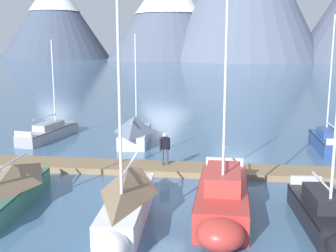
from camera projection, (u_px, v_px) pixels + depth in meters
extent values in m
plane|color=#426689|center=(154.00, 199.00, 17.31)|extent=(700.00, 700.00, 0.00)
cone|color=#424C60|center=(55.00, 17.00, 222.64)|extent=(58.91, 58.91, 44.74)
cone|color=#4C566B|center=(169.00, 13.00, 196.16)|extent=(59.66, 59.66, 44.12)
cube|color=#846B4C|center=(164.00, 169.00, 21.19)|extent=(20.89, 2.74, 0.30)
cylinder|color=#38383D|center=(162.00, 174.00, 20.35)|extent=(19.99, 0.94, 0.24)
cylinder|color=#38383D|center=(167.00, 164.00, 22.04)|extent=(19.99, 0.94, 0.24)
cube|color=#93939E|center=(48.00, 134.00, 28.57)|extent=(2.39, 5.90, 0.74)
ellipsoid|color=#93939E|center=(71.00, 126.00, 31.53)|extent=(1.42, 1.70, 0.70)
cube|color=#424247|center=(48.00, 129.00, 28.51)|extent=(2.41, 5.80, 0.06)
cylinder|color=silver|center=(53.00, 84.00, 28.90)|extent=(0.10, 0.10, 6.06)
cylinder|color=silver|center=(45.00, 117.00, 28.06)|extent=(0.56, 2.60, 0.08)
cube|color=#A0A0AB|center=(49.00, 125.00, 28.60)|extent=(1.41, 2.72, 0.42)
cube|color=silver|center=(23.00, 134.00, 25.83)|extent=(1.23, 0.32, 0.36)
cube|color=#336B56|center=(11.00, 196.00, 16.49)|extent=(1.62, 5.34, 0.85)
cube|color=#163027|center=(10.00, 187.00, 16.42)|extent=(1.66, 5.24, 0.06)
cylinder|color=silver|center=(12.00, 161.00, 16.59)|extent=(0.19, 2.65, 0.08)
pyramid|color=#7A664C|center=(14.00, 174.00, 16.72)|extent=(1.83, 4.30, 0.77)
cube|color=silver|center=(135.00, 136.00, 27.59)|extent=(1.99, 5.11, 0.82)
ellipsoid|color=silver|center=(140.00, 128.00, 30.37)|extent=(1.56, 1.95, 0.78)
cube|color=slate|center=(135.00, 131.00, 27.52)|extent=(2.03, 5.01, 0.06)
cylinder|color=silver|center=(136.00, 82.00, 27.66)|extent=(0.10, 0.10, 6.32)
cylinder|color=silver|center=(134.00, 120.00, 26.71)|extent=(0.24, 2.83, 0.08)
pyramid|color=slate|center=(134.00, 124.00, 27.04)|extent=(2.19, 4.12, 1.04)
cube|color=white|center=(128.00, 209.00, 14.98)|extent=(1.40, 5.47, 1.03)
ellipsoid|color=white|center=(110.00, 248.00, 12.09)|extent=(1.13, 1.30, 0.97)
cube|color=slate|center=(127.00, 197.00, 14.89)|extent=(1.44, 5.37, 0.06)
cylinder|color=silver|center=(119.00, 84.00, 13.05)|extent=(0.10, 0.10, 8.25)
cylinder|color=silver|center=(130.00, 164.00, 15.30)|extent=(0.14, 3.38, 0.08)
pyramid|color=#7A664C|center=(129.00, 179.00, 15.19)|extent=(1.63, 4.39, 0.96)
cube|color=#B2332D|center=(223.00, 199.00, 15.89)|extent=(2.17, 5.80, 1.07)
ellipsoid|color=#B2332D|center=(220.00, 234.00, 12.88)|extent=(1.64, 1.52, 1.02)
cube|color=#501614|center=(223.00, 187.00, 15.79)|extent=(2.21, 5.69, 0.06)
cylinder|color=silver|center=(225.00, 81.00, 14.26)|extent=(0.10, 0.10, 8.12)
cylinder|color=silver|center=(224.00, 157.00, 16.66)|extent=(0.30, 3.69, 0.08)
cube|color=#C03A35|center=(223.00, 178.00, 15.58)|extent=(1.44, 2.64, 0.69)
cube|color=silver|center=(225.00, 162.00, 18.44)|extent=(1.65, 0.20, 0.36)
cube|color=black|center=(321.00, 214.00, 14.78)|extent=(1.55, 4.52, 0.78)
cube|color=black|center=(322.00, 205.00, 14.71)|extent=(1.59, 4.43, 0.06)
cylinder|color=silver|center=(321.00, 181.00, 14.77)|extent=(0.16, 2.15, 0.08)
cube|color=black|center=(323.00, 198.00, 14.54)|extent=(1.05, 2.05, 0.54)
cube|color=silver|center=(306.00, 180.00, 16.78)|extent=(1.25, 0.14, 0.36)
cube|color=navy|center=(329.00, 144.00, 25.46)|extent=(1.77, 4.74, 0.86)
ellipsoid|color=navy|center=(320.00, 135.00, 27.95)|extent=(1.38, 1.29, 0.82)
cube|color=#121D39|center=(329.00, 137.00, 25.39)|extent=(1.81, 4.65, 0.06)
cylinder|color=silver|center=(331.00, 76.00, 25.45)|extent=(0.10, 0.10, 7.38)
cylinder|color=silver|center=(332.00, 126.00, 24.72)|extent=(0.20, 2.62, 0.08)
cube|color=#2F4A8A|center=(329.00, 133.00, 25.45)|extent=(1.19, 2.15, 0.45)
cylinder|color=#384256|center=(167.00, 156.00, 21.32)|extent=(0.14, 0.14, 0.86)
cylinder|color=#384256|center=(163.00, 157.00, 21.21)|extent=(0.14, 0.14, 0.86)
cube|color=black|center=(165.00, 143.00, 21.13)|extent=(0.44, 0.39, 0.60)
sphere|color=beige|center=(165.00, 135.00, 21.05)|extent=(0.22, 0.22, 0.22)
cylinder|color=black|center=(169.00, 144.00, 21.25)|extent=(0.09, 0.09, 0.62)
cylinder|color=black|center=(160.00, 145.00, 21.03)|extent=(0.09, 0.09, 0.62)
sphere|color=red|center=(128.00, 181.00, 18.96)|extent=(0.49, 0.49, 0.49)
cylinder|color=#262628|center=(128.00, 175.00, 18.90)|extent=(0.06, 0.06, 0.08)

